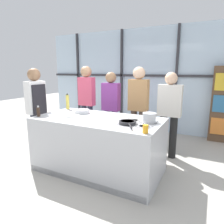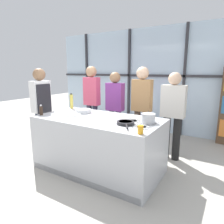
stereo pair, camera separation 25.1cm
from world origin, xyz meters
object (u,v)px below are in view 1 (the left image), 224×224
pepper_grinder (38,112)px  frying_pan (128,122)px  oil_bottle (68,102)px  mixing_bowl (82,111)px  spectator_center_left (111,104)px  spectator_far_left (87,98)px  spectator_far_right (169,110)px  chef (37,106)px  saucepan (149,117)px  white_plate (71,115)px  spectator_center_right (138,103)px  juice_glass_near (145,129)px

pepper_grinder → frying_pan: bearing=8.3°
oil_bottle → mixing_bowl: bearing=-23.4°
spectator_center_left → oil_bottle: (-0.63, -0.68, 0.11)m
spectator_far_left → pepper_grinder: bearing=89.4°
spectator_far_right → pepper_grinder: spectator_far_right is taller
chef → mixing_bowl: 0.96m
saucepan → white_plate: (-1.30, -0.20, -0.07)m
spectator_center_right → juice_glass_near: size_ratio=16.49×
mixing_bowl → saucepan: bearing=-2.8°
chef → spectator_far_right: chef is taller
spectator_far_left → spectator_far_right: 1.87m
spectator_center_right → pepper_grinder: size_ratio=9.41×
chef → juice_glass_near: (2.34, -0.46, -0.03)m
pepper_grinder → spectator_center_left: bearing=66.0°
chef → saucepan: size_ratio=4.68×
frying_pan → oil_bottle: size_ratio=1.34×
chef → oil_bottle: (0.46, 0.37, 0.06)m
frying_pan → juice_glass_near: bearing=-39.7°
chef → spectator_center_left: 1.51m
spectator_far_left → pepper_grinder: (-0.01, -1.43, -0.05)m
spectator_far_left → white_plate: spectator_far_left is taller
white_plate → oil_bottle: bearing=134.1°
spectator_center_right → spectator_far_right: size_ratio=1.06×
spectator_far_left → pepper_grinder: size_ratio=9.54×
spectator_center_right → frying_pan: spectator_center_right is taller
chef → white_plate: bearing=83.9°
spectator_center_left → spectator_far_right: 1.25m
spectator_center_left → white_plate: bearing=81.5°
saucepan → oil_bottle: size_ratio=1.19×
chef → spectator_far_right: (2.33, 1.05, -0.07)m
spectator_far_right → mixing_bowl: size_ratio=5.95×
spectator_far_right → oil_bottle: 2.00m
spectator_far_right → juice_glass_near: (0.00, -1.51, 0.03)m
chef → pepper_grinder: (0.45, -0.38, -0.00)m
spectator_far_left → saucepan: size_ratio=4.83×
mixing_bowl → juice_glass_near: bearing=-24.0°
oil_bottle → juice_glass_near: size_ratio=2.91×
saucepan → pepper_grinder: (-1.77, -0.48, 0.01)m
spectator_far_left → juice_glass_near: size_ratio=16.72×
frying_pan → juice_glass_near: size_ratio=3.91×
spectator_center_left → pepper_grinder: size_ratio=8.85×
spectator_far_left → oil_bottle: spectator_far_left is taller
white_plate → pepper_grinder: size_ratio=1.49×
frying_pan → pepper_grinder: 1.54m
spectator_far_right → pepper_grinder: size_ratio=8.86×
white_plate → spectator_center_right: bearing=55.4°
chef → juice_glass_near: bearing=78.9°
spectator_far_left → juice_glass_near: bearing=141.1°
frying_pan → pepper_grinder: (-1.52, -0.22, 0.06)m
oil_bottle → pepper_grinder: size_ratio=1.66×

